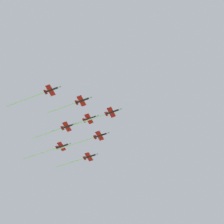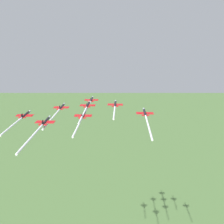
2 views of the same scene
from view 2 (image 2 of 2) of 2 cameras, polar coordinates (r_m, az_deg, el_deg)
jet_lead at (r=140.21m, az=-4.99°, el=2.14°), size 33.83×8.27×2.33m
jet_port_inner at (r=127.61m, az=-12.23°, el=0.03°), size 39.23×8.78×2.33m
jet_starboard_inner at (r=126.19m, az=0.66°, el=1.12°), size 30.83×8.27×2.33m
jet_port_outer at (r=124.67m, az=-5.92°, el=0.74°), size 34.74×8.27×2.33m
jet_starboard_outer at (r=121.89m, az=-20.01°, el=-1.48°), size 31.89×8.27×2.33m
jet_center_rear at (r=110.51m, az=7.76°, el=-1.43°), size 37.87×8.60×2.33m
jet_port_trail at (r=111.06m, az=-6.96°, el=-1.66°), size 32.20×8.27×2.33m
jet_starboard_trail at (r=102.25m, az=-16.03°, el=-3.48°), size 36.56×8.42×2.33m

